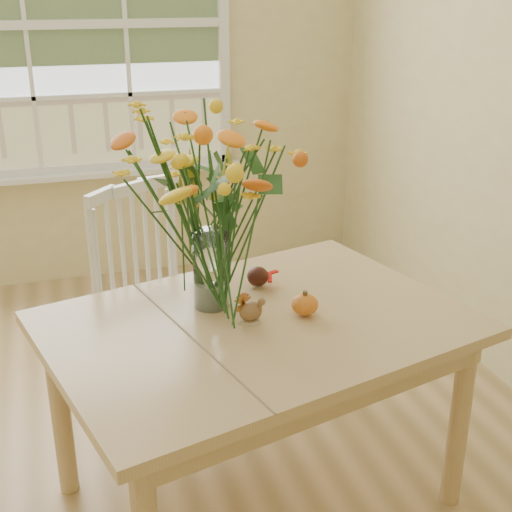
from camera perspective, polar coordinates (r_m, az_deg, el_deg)
name	(u,v)px	position (r m, az deg, el deg)	size (l,w,h in m)	color
wall_back	(29,62)	(4.23, -18.37, 15.11)	(4.00, 0.02, 2.70)	beige
window	(25,29)	(4.18, -18.68, 17.52)	(2.42, 0.12, 1.74)	silver
dining_table	(258,344)	(2.32, 0.15, -7.33)	(1.55, 1.27, 0.72)	tan
windsor_chair	(153,294)	(2.89, -8.58, -3.16)	(0.62, 0.61, 0.99)	white
flower_vase	(209,193)	(2.23, -3.96, 5.27)	(0.57, 0.57, 0.68)	white
pumpkin	(305,305)	(2.30, 4.08, -4.14)	(0.09, 0.09, 0.07)	#C84A17
turkey_figurine	(251,311)	(2.24, -0.44, -4.64)	(0.09, 0.08, 0.10)	#CCB78C
dark_gourd	(258,277)	(2.51, 0.14, -1.79)	(0.13, 0.12, 0.07)	#38160F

